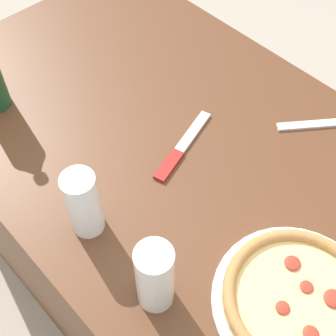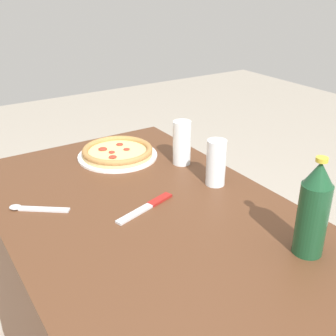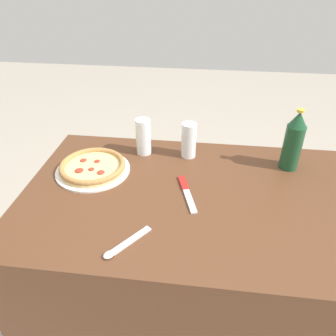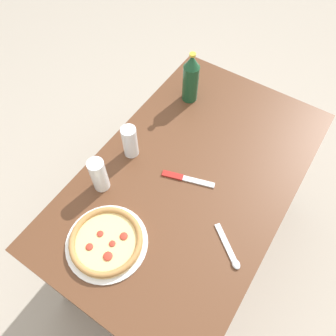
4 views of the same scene
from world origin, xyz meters
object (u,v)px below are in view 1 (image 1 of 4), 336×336
object	(u,v)px
pizza_margherita	(298,300)
knife	(181,148)
glass_water	(84,206)
glass_orange_juice	(155,279)
spoon	(325,123)

from	to	relation	value
pizza_margherita	knife	world-z (taller)	pizza_margherita
glass_water	knife	distance (m)	0.26
glass_orange_juice	glass_water	size ratio (longest dim) A/B	1.04
knife	glass_orange_juice	bearing A→B (deg)	128.37
spoon	glass_orange_juice	bearing A→B (deg)	93.95
knife	pizza_margherita	bearing A→B (deg)	166.24
glass_orange_juice	knife	world-z (taller)	glass_orange_juice
glass_water	pizza_margherita	bearing A→B (deg)	-155.73
pizza_margherita	spoon	xyz separation A→B (m)	(0.21, -0.37, -0.01)
glass_water	knife	bearing A→B (deg)	-87.07
glass_water	knife	xyz separation A→B (m)	(0.01, -0.25, -0.06)
glass_orange_juice	spoon	distance (m)	0.54
knife	spoon	xyz separation A→B (m)	(-0.16, -0.28, 0.00)
glass_orange_juice	spoon	world-z (taller)	glass_orange_juice
glass_water	knife	world-z (taller)	glass_water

